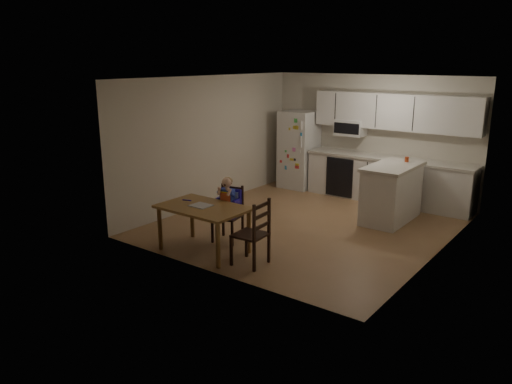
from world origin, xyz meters
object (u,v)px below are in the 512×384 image
at_px(dining_table, 203,213).
at_px(chair_booster, 229,202).
at_px(kitchen_island, 392,193).
at_px(red_cup, 407,159).
at_px(chair_side, 256,229).
at_px(refrigerator, 299,150).

bearing_deg(dining_table, chair_booster, 90.84).
distance_m(kitchen_island, red_cup, 0.68).
height_order(red_cup, chair_side, red_cup).
relative_size(dining_table, chair_booster, 1.26).
bearing_deg(refrigerator, dining_table, -77.00).
distance_m(dining_table, chair_booster, 0.59).
bearing_deg(kitchen_island, refrigerator, 158.05).
bearing_deg(chair_side, dining_table, -92.07).
xyz_separation_m(kitchen_island, dining_table, (-1.65, -3.10, 0.10)).
xyz_separation_m(chair_booster, chair_side, (0.95, -0.56, -0.09)).
bearing_deg(red_cup, refrigerator, 166.52).
bearing_deg(chair_booster, dining_table, -100.60).
bearing_deg(kitchen_island, red_cup, 78.98).
bearing_deg(kitchen_island, chair_booster, -123.42).
height_order(dining_table, chair_side, chair_side).
bearing_deg(chair_side, red_cup, 163.25).
relative_size(kitchen_island, dining_table, 1.04).
xyz_separation_m(kitchen_island, chair_side, (-0.70, -3.07, 0.03)).
distance_m(red_cup, dining_table, 3.93).
bearing_deg(dining_table, kitchen_island, 61.99).
distance_m(kitchen_island, chair_side, 3.15).
bearing_deg(chair_side, chair_booster, -124.29).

